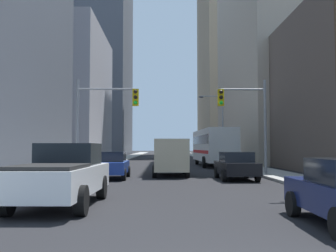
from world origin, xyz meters
The scene contains 14 objects.
sidewalk_left centered at (-6.57, 50.00, 0.07)m, with size 2.64×160.00×0.15m, color #9E9E99.
sidewalk_right centered at (6.57, 50.00, 0.07)m, with size 2.64×160.00×0.15m, color #9E9E99.
city_bus centered at (4.21, 33.01, 1.93)m, with size 2.89×11.58×3.40m.
pickup_truck_white centered at (-3.64, 8.01, 0.93)m, with size 2.20×5.46×1.90m.
cargo_van_beige centered at (-0.07, 20.68, 1.29)m, with size 2.16×5.24×2.26m.
sedan_black centered at (3.46, 17.53, 0.77)m, with size 1.95×4.24×1.52m.
sedan_blue centered at (-3.49, 18.39, 0.77)m, with size 1.95×4.22×1.52m.
traffic_signal_near_left centered at (-4.20, 20.40, 4.05)m, with size 3.89×0.44×6.00m.
traffic_signal_near_right centered at (4.59, 20.40, 4.01)m, with size 3.05×0.44×6.00m.
street_lamp_right centered at (5.51, 38.31, 4.57)m, with size 2.70×0.32×7.50m.
building_left_mid_office centered at (-18.32, 51.81, 9.12)m, with size 18.67×20.49×18.25m, color #93939E.
building_left_far_tower centered at (-21.73, 93.61, 36.38)m, with size 25.56×28.28×72.77m, color #4C515B.
building_right_mid_block centered at (15.76, 45.00, 17.62)m, with size 15.03×26.04×35.23m, color #B7A893.
building_right_far_highrise centered at (20.57, 92.00, 36.74)m, with size 22.46×28.70×73.49m, color tan.
Camera 1 is at (-0.60, -4.18, 1.77)m, focal length 42.40 mm.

